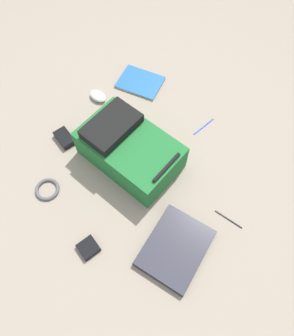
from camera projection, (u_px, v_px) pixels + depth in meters
ground_plane at (143, 168)px, 1.47m from camera, size 3.35×3.35×0.00m
backpack at (129, 148)px, 1.42m from camera, size 0.29×0.46×0.21m
laptop at (175, 248)px, 1.28m from camera, size 0.34×0.28×0.03m
book_red at (140, 82)px, 1.72m from camera, size 0.24×0.28×0.01m
computer_mouse at (98, 96)px, 1.66m from camera, size 0.07×0.10×0.03m
cable_coil at (47, 189)px, 1.41m from camera, size 0.11×0.11×0.02m
power_brick at (65, 138)px, 1.53m from camera, size 0.09×0.12×0.03m
pen_black at (229, 219)px, 1.35m from camera, size 0.02×0.14×0.01m
pen_blue at (204, 126)px, 1.58m from camera, size 0.15×0.03×0.01m
earbud_pouch at (88, 248)px, 1.28m from camera, size 0.09×0.09×0.02m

